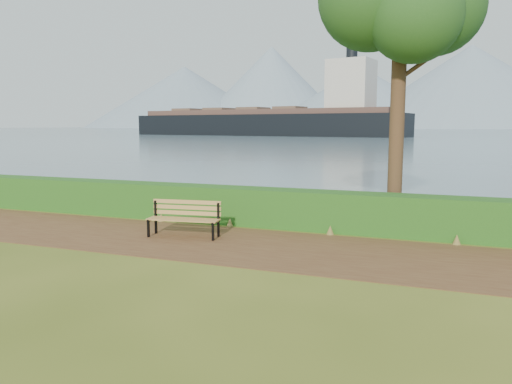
% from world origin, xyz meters
% --- Properties ---
extents(ground, '(140.00, 140.00, 0.00)m').
position_xyz_m(ground, '(0.00, 0.00, 0.00)').
color(ground, '#4A5719').
rests_on(ground, ground).
extents(path, '(40.00, 3.40, 0.01)m').
position_xyz_m(path, '(0.00, 0.30, 0.01)').
color(path, '#53301C').
rests_on(path, ground).
extents(hedge, '(32.00, 0.85, 1.00)m').
position_xyz_m(hedge, '(0.00, 2.60, 0.50)').
color(hedge, '#1C4C15').
rests_on(hedge, ground).
extents(water, '(700.00, 510.00, 0.00)m').
position_xyz_m(water, '(0.00, 260.00, 0.01)').
color(water, '#485D74').
rests_on(water, ground).
extents(mountains, '(585.00, 190.00, 70.00)m').
position_xyz_m(mountains, '(-9.17, 406.05, 27.70)').
color(mountains, gray).
rests_on(mountains, ground).
extents(bench, '(1.80, 0.73, 0.88)m').
position_xyz_m(bench, '(-1.68, 0.64, 0.51)').
color(bench, black).
rests_on(bench, ground).
extents(cargo_ship, '(72.73, 23.60, 21.81)m').
position_xyz_m(cargo_ship, '(-36.14, 107.15, 3.25)').
color(cargo_ship, black).
rests_on(cargo_ship, ground).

